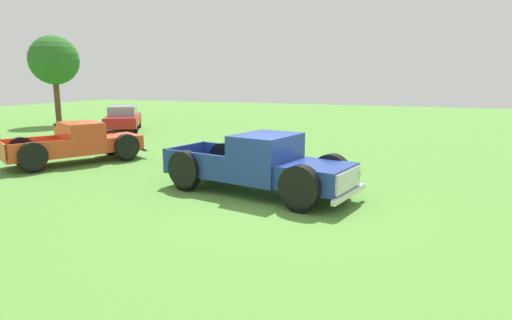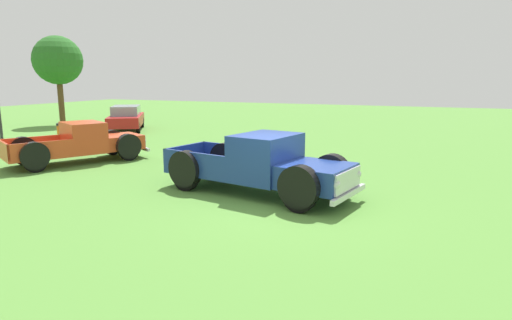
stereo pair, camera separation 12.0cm
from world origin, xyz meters
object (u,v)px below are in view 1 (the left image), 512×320
at_px(pickup_truck_behind_left, 84,143).
at_px(trash_can, 61,133).
at_px(pickup_truck_foreground, 268,166).
at_px(oak_tree_east, 54,61).
at_px(sedan_distant_b, 123,118).

relative_size(pickup_truck_behind_left, trash_can, 5.31).
bearing_deg(pickup_truck_behind_left, trash_can, 54.64).
distance_m(pickup_truck_foreground, trash_can, 13.22).
xyz_separation_m(pickup_truck_foreground, pickup_truck_behind_left, (1.70, 7.86, -0.07)).
xyz_separation_m(pickup_truck_behind_left, oak_tree_east, (9.19, 10.89, 3.43)).
relative_size(pickup_truck_foreground, pickup_truck_behind_left, 1.10).
xyz_separation_m(trash_can, oak_tree_east, (6.05, 6.47, 3.65)).
xyz_separation_m(sedan_distant_b, trash_can, (-5.26, -0.60, -0.27)).
bearing_deg(oak_tree_east, trash_can, -133.09).
bearing_deg(trash_can, pickup_truck_behind_left, -125.36).
bearing_deg(sedan_distant_b, trash_can, -173.52).
relative_size(sedan_distant_b, trash_can, 4.80).
height_order(pickup_truck_foreground, sedan_distant_b, pickup_truck_foreground).
relative_size(pickup_truck_behind_left, oak_tree_east, 0.88).
distance_m(sedan_distant_b, oak_tree_east, 6.82).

